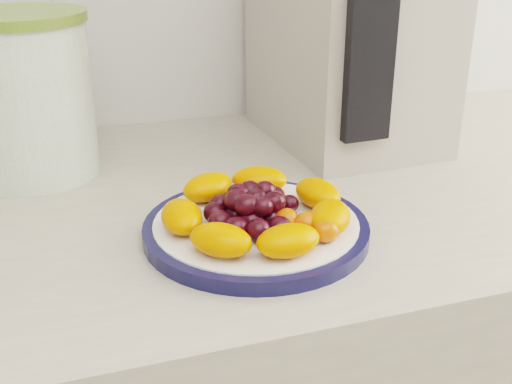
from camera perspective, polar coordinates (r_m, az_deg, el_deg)
name	(u,v)px	position (r m, az deg, el deg)	size (l,w,h in m)	color
plate_rim	(256,229)	(0.67, 0.00, -3.35)	(0.23, 0.23, 0.01)	#13153B
plate_face	(256,229)	(0.67, 0.00, -3.27)	(0.21, 0.21, 0.02)	white
canister	(27,101)	(0.85, -19.66, 7.64)	(0.16, 0.16, 0.19)	#3F661A
canister_lid	(15,16)	(0.83, -20.64, 14.40)	(0.17, 0.17, 0.01)	olive
appliance_body	(349,16)	(0.93, 8.23, 15.24)	(0.20, 0.28, 0.35)	#A69E92
appliance_panel	(371,31)	(0.78, 10.18, 13.89)	(0.06, 0.02, 0.26)	black
fruit_plate	(260,209)	(0.65, 0.33, -1.57)	(0.20, 0.20, 0.04)	#F66400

